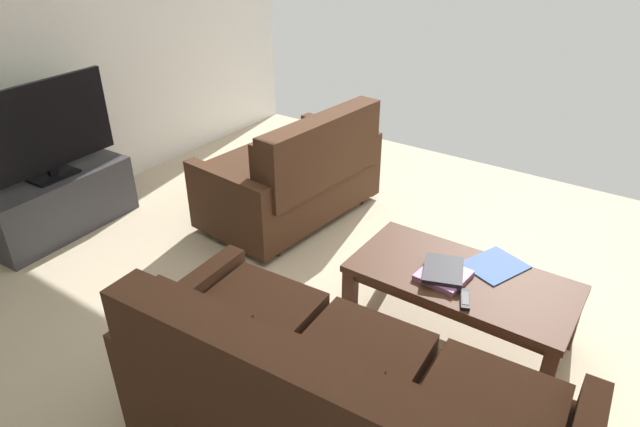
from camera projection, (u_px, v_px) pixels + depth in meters
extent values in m
cube|color=beige|center=(394.00, 326.00, 3.21)|extent=(5.91, 5.07, 0.01)
cube|color=white|center=(43.00, 17.00, 3.96)|extent=(0.12, 5.07, 2.89)
cylinder|color=black|center=(256.00, 347.00, 3.00)|extent=(0.05, 0.05, 0.06)
cube|color=#472B1C|center=(343.00, 419.00, 2.30)|extent=(1.67, 0.90, 0.40)
cube|color=#472B1C|center=(347.00, 373.00, 2.20)|extent=(0.54, 0.74, 0.10)
cube|color=#472B1C|center=(241.00, 326.00, 2.44)|extent=(0.54, 0.74, 0.10)
cube|color=#472B1C|center=(296.00, 412.00, 1.85)|extent=(1.64, 0.27, 0.48)
cube|color=#472B1C|center=(313.00, 390.00, 1.94)|extent=(0.49, 0.15, 0.34)
cube|color=#472B1C|center=(198.00, 336.00, 2.18)|extent=(0.49, 0.15, 0.34)
cube|color=#472B1C|center=(188.00, 334.00, 2.66)|extent=(0.14, 0.81, 0.56)
cylinder|color=black|center=(301.00, 178.00, 4.86)|extent=(0.05, 0.05, 0.06)
cylinder|color=black|center=(215.00, 222.00, 4.20)|extent=(0.05, 0.05, 0.06)
cylinder|color=black|center=(360.00, 200.00, 4.50)|extent=(0.05, 0.05, 0.06)
cylinder|color=black|center=(277.00, 252.00, 3.83)|extent=(0.05, 0.05, 0.06)
cube|color=#422819|center=(290.00, 186.00, 4.24)|extent=(0.87, 1.22, 0.37)
cube|color=#422819|center=(312.00, 147.00, 4.33)|extent=(0.73, 0.60, 0.10)
cube|color=#422819|center=(260.00, 170.00, 3.95)|extent=(0.73, 0.60, 0.10)
cube|color=#422819|center=(322.00, 151.00, 3.87)|extent=(0.28, 1.16, 0.50)
cube|color=#422819|center=(335.00, 136.00, 4.13)|extent=(0.17, 0.53, 0.36)
cube|color=#422819|center=(283.00, 160.00, 3.74)|extent=(0.17, 0.53, 0.36)
cube|color=#422819|center=(339.00, 154.00, 4.63)|extent=(0.78, 0.17, 0.53)
cube|color=#422819|center=(228.00, 209.00, 3.79)|extent=(0.78, 0.17, 0.53)
cube|color=#3D2316|center=(462.00, 278.00, 2.97)|extent=(1.19, 0.59, 0.04)
cube|color=#3D2316|center=(461.00, 285.00, 2.99)|extent=(1.10, 0.53, 0.05)
cube|color=#3D2316|center=(571.00, 320.00, 2.97)|extent=(0.07, 0.07, 0.36)
cube|color=#3D2316|center=(391.00, 256.00, 3.52)|extent=(0.07, 0.07, 0.36)
cube|color=#3D2316|center=(547.00, 377.00, 2.61)|extent=(0.07, 0.07, 0.36)
cube|color=#3D2316|center=(350.00, 296.00, 3.16)|extent=(0.07, 0.07, 0.36)
cube|color=#38383D|center=(61.00, 204.00, 4.04)|extent=(0.42, 1.09, 0.45)
cube|color=black|center=(53.00, 201.00, 4.09)|extent=(0.06, 0.91, 0.27)
cube|color=black|center=(76.00, 196.00, 4.16)|extent=(0.21, 0.25, 0.06)
cube|color=black|center=(54.00, 175.00, 3.92)|extent=(0.21, 0.33, 0.02)
cube|color=black|center=(52.00, 170.00, 3.90)|extent=(0.04, 0.06, 0.06)
cube|color=black|center=(41.00, 128.00, 3.75)|extent=(0.09, 1.07, 0.62)
cube|color=#194C23|center=(39.00, 127.00, 3.76)|extent=(0.06, 1.04, 0.59)
cube|color=#996699|center=(443.00, 275.00, 2.93)|extent=(0.26, 0.27, 0.03)
cube|color=black|center=(443.00, 270.00, 2.93)|extent=(0.29, 0.32, 0.02)
cube|color=black|center=(465.00, 300.00, 2.76)|extent=(0.10, 0.16, 0.02)
cube|color=#59595B|center=(465.00, 298.00, 2.75)|extent=(0.07, 0.11, 0.00)
cube|color=#385693|center=(495.00, 265.00, 3.03)|extent=(0.35, 0.39, 0.01)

